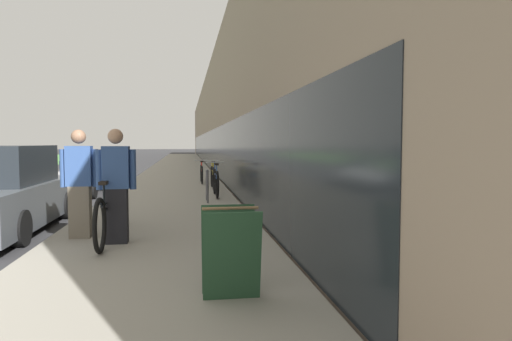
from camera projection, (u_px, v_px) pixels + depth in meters
name	position (u px, v px, depth m)	size (l,w,h in m)	color
sidewalk_slab	(178.00, 171.00, 25.98)	(3.56, 70.00, 0.15)	gray
storefront_facade	(270.00, 123.00, 34.72)	(10.01, 70.00, 6.26)	gray
tandem_bicycle	(111.00, 213.00, 7.27)	(0.52, 2.80, 0.98)	black
person_rider	(116.00, 186.00, 6.91)	(0.59, 0.23, 1.74)	black
person_bystander	(80.00, 184.00, 7.30)	(0.59, 0.23, 1.74)	#756B5B
bike_rack_hoop	(207.00, 182.00, 11.77)	(0.05, 0.60, 0.84)	#4C4C51
cruiser_bike_nearest	(216.00, 182.00, 12.98)	(0.52, 1.90, 0.97)	black
cruiser_bike_middle	(213.00, 177.00, 15.13)	(0.52, 1.71, 0.94)	black
cruiser_bike_farthest	(202.00, 173.00, 17.18)	(0.52, 1.67, 0.86)	black
sandwich_board_sign	(231.00, 251.00, 4.54)	(0.56, 0.56, 0.90)	#23472D
parked_sedan_curbside	(0.00, 193.00, 8.56)	(1.79, 4.59, 1.63)	#4C5156
vintage_roadster_curbside	(74.00, 180.00, 14.64)	(1.78, 4.15, 1.07)	silver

